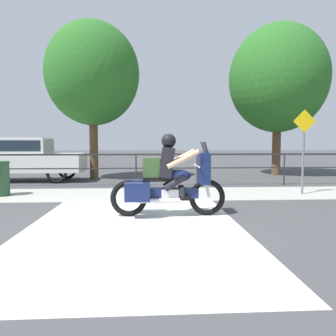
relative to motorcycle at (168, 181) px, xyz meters
name	(u,v)px	position (x,y,z in m)	size (l,w,h in m)	color
ground_plane	(125,223)	(-0.80, -0.58, -0.71)	(120.00, 120.00, 0.00)	#424244
sidewalk_band	(134,194)	(-0.80, 2.82, -0.70)	(44.00, 2.40, 0.01)	#A8A59E
crosswalk_band	(135,226)	(-0.62, -0.78, -0.70)	(3.69, 6.00, 0.01)	silver
fence_railing	(136,160)	(-0.80, 4.58, 0.16)	(36.00, 0.05, 1.10)	#232326
motorcycle	(168,181)	(0.00, 0.00, 0.00)	(2.29, 0.76, 1.64)	black
parked_car	(24,156)	(-5.09, 6.24, 0.24)	(4.25, 1.63, 1.65)	silver
street_sign	(304,143)	(3.97, 2.53, 0.76)	(0.64, 0.06, 2.37)	slate
tree_behind_sign	(278,79)	(5.42, 8.12, 3.60)	(4.34, 4.34, 6.71)	brown
tree_behind_car	(93,74)	(-2.59, 6.99, 3.48)	(3.71, 3.71, 6.24)	brown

